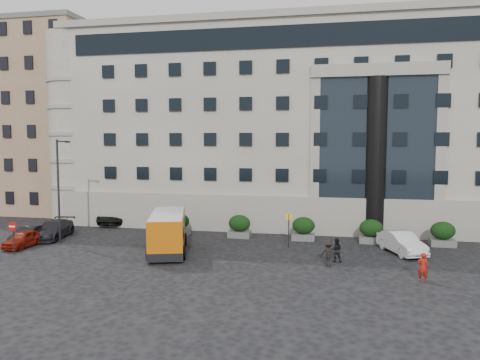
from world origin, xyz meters
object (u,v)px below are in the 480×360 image
object	(u,v)px
hedge_c	(303,228)
bus_stop_sign	(289,224)
no_entry_sign	(13,231)
parked_car_a	(24,239)
white_taxi	(402,243)
pedestrian_b	(336,250)
minibus	(168,231)
parked_car_b	(28,235)
parked_car_c	(53,229)
hedge_e	(443,234)
hedge_a	(179,224)
pedestrian_c	(328,253)
pedestrian_a	(423,267)
street_lamp	(59,187)
hedge_b	(239,226)
parked_car_d	(118,215)
hedge_d	(371,231)
red_truck	(112,200)

from	to	relation	value
hedge_c	bus_stop_sign	distance (m)	3.05
no_entry_sign	parked_car_a	world-z (taller)	no_entry_sign
white_taxi	pedestrian_b	bearing A→B (deg)	-166.11
minibus	parked_car_b	world-z (taller)	minibus
parked_car_c	hedge_e	bearing A→B (deg)	-2.51
hedge_a	pedestrian_c	distance (m)	14.48
pedestrian_c	hedge_e	bearing A→B (deg)	-130.38
no_entry_sign	pedestrian_a	bearing A→B (deg)	-1.71
street_lamp	hedge_b	bearing A→B (deg)	20.07
no_entry_sign	hedge_c	bearing A→B (deg)	24.49
street_lamp	pedestrian_c	size ratio (longest dim) A/B	4.91
parked_car_d	no_entry_sign	bearing A→B (deg)	-103.07
white_taxi	pedestrian_a	size ratio (longest dim) A/B	2.79
bus_stop_sign	parked_car_c	world-z (taller)	bus_stop_sign
hedge_d	parked_car_d	bearing A→B (deg)	170.10
no_entry_sign	parked_car_d	bearing A→B (deg)	83.35
hedge_b	red_truck	bearing A→B (deg)	151.06
street_lamp	parked_car_a	size ratio (longest dim) A/B	2.21
parked_car_b	hedge_a	bearing A→B (deg)	17.33
hedge_d	pedestrian_b	size ratio (longest dim) A/B	1.17
hedge_d	white_taxi	bearing A→B (deg)	-58.60
hedge_c	no_entry_sign	bearing A→B (deg)	-155.51
hedge_e	no_entry_sign	xyz separation A→B (m)	(-29.80, -8.84, 0.72)
hedge_a	hedge_c	xyz separation A→B (m)	(10.40, 0.00, 0.00)
pedestrian_b	parked_car_c	bearing A→B (deg)	-5.81
hedge_d	pedestrian_a	size ratio (longest dim) A/B	1.11
white_taxi	bus_stop_sign	bearing A→B (deg)	156.69
hedge_b	parked_car_b	bearing A→B (deg)	-161.55
pedestrian_a	red_truck	bearing A→B (deg)	-27.51
hedge_a	minibus	distance (m)	6.20
white_taxi	pedestrian_b	distance (m)	5.53
bus_stop_sign	parked_car_b	world-z (taller)	bus_stop_sign
hedge_a	red_truck	world-z (taller)	red_truck
parked_car_c	pedestrian_b	xyz separation A→B (m)	(22.47, -2.87, 0.07)
parked_car_a	pedestrian_a	bearing A→B (deg)	-5.33
hedge_c	parked_car_d	distance (m)	18.35
hedge_d	pedestrian_c	distance (m)	8.01
street_lamp	bus_stop_sign	world-z (taller)	street_lamp
street_lamp	hedge_e	bearing A→B (deg)	9.48
hedge_c	hedge_d	xyz separation A→B (m)	(5.20, 0.00, 0.00)
no_entry_sign	hedge_b	bearing A→B (deg)	31.90
parked_car_c	pedestrian_a	distance (m)	27.95
parked_car_c	pedestrian_c	bearing A→B (deg)	-19.16
minibus	pedestrian_c	distance (m)	11.32
hedge_a	parked_car_c	bearing A→B (deg)	-160.44
pedestrian_c	hedge_b	bearing A→B (deg)	-37.29
street_lamp	parked_car_a	xyz separation A→B (m)	(-1.92, -1.80, -3.75)
hedge_e	parked_car_c	bearing A→B (deg)	-173.64
hedge_a	hedge_d	bearing A→B (deg)	0.00
hedge_a	pedestrian_c	xyz separation A→B (m)	(12.47, -7.37, -0.11)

